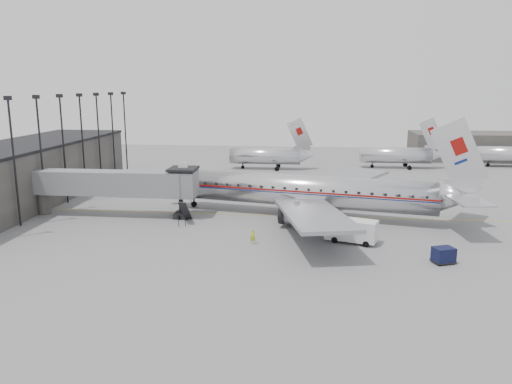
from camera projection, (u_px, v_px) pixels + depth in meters
ground at (251, 228)px, 58.68m from camera, size 160.00×160.00×0.00m
terminal at (22, 174)px, 71.03m from camera, size 12.00×46.00×8.00m
hangar at (481, 146)px, 111.79m from camera, size 30.00×12.00×6.00m
apron_line at (279, 215)px, 64.20m from camera, size 60.00×0.15×0.01m
jet_bridge at (124, 184)px, 63.07m from camera, size 21.00×6.20×7.10m
floodlight_masts at (73, 142)px, 72.37m from camera, size 0.90×42.25×15.25m
distant_aircraft_near at (266, 155)px, 99.12m from camera, size 16.39×3.20×10.26m
distant_aircraft_mid at (396, 155)px, 100.36m from camera, size 16.39×3.20×10.26m
airliner at (310, 191)px, 63.14m from camera, size 40.65×37.29×13.01m
service_van at (352, 231)px, 52.88m from camera, size 5.72×3.68×2.52m
baggage_cart_navy at (444, 255)px, 46.80m from camera, size 2.37×2.10×1.55m
baggage_cart_white at (320, 219)px, 59.63m from camera, size 1.88×1.44×1.46m
ramp_worker at (253, 237)px, 52.59m from camera, size 0.60×0.43×1.55m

